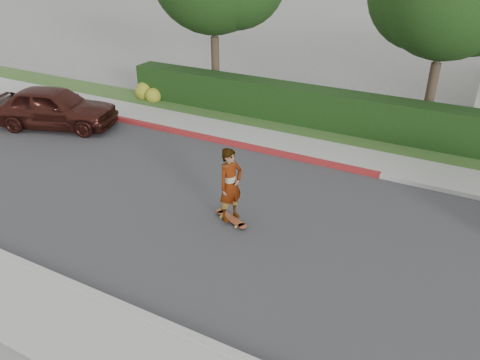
{
  "coord_description": "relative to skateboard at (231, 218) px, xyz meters",
  "views": [
    {
      "loc": [
        3.23,
        -9.17,
        6.67
      ],
      "look_at": [
        -1.83,
        0.25,
        1.0
      ],
      "focal_mm": 35.0,
      "sensor_mm": 36.0,
      "label": 1
    }
  ],
  "objects": [
    {
      "name": "ground",
      "position": [
        1.83,
        0.25,
        -0.1
      ],
      "size": [
        120.0,
        120.0,
        0.0
      ],
      "primitive_type": "plane",
      "color": "slate",
      "rests_on": "ground"
    },
    {
      "name": "road",
      "position": [
        1.83,
        0.25,
        -0.1
      ],
      "size": [
        60.0,
        8.0,
        0.01
      ],
      "primitive_type": "cube",
      "color": "#2D2D30",
      "rests_on": "ground"
    },
    {
      "name": "curb_near",
      "position": [
        1.83,
        -3.85,
        -0.03
      ],
      "size": [
        60.0,
        0.2,
        0.15
      ],
      "primitive_type": "cube",
      "color": "#9E9E99",
      "rests_on": "ground"
    },
    {
      "name": "curb_far",
      "position": [
        1.83,
        4.35,
        -0.03
      ],
      "size": [
        60.0,
        0.2,
        0.15
      ],
      "primitive_type": "cube",
      "color": "#9E9E99",
      "rests_on": "ground"
    },
    {
      "name": "curb_red_section",
      "position": [
        -3.17,
        4.35,
        -0.02
      ],
      "size": [
        12.0,
        0.21,
        0.15
      ],
      "primitive_type": "cube",
      "color": "maroon",
      "rests_on": "ground"
    },
    {
      "name": "sidewalk_far",
      "position": [
        1.83,
        5.25,
        -0.04
      ],
      "size": [
        60.0,
        1.6,
        0.12
      ],
      "primitive_type": "cube",
      "color": "gray",
      "rests_on": "ground"
    },
    {
      "name": "planting_strip",
      "position": [
        1.83,
        6.85,
        -0.05
      ],
      "size": [
        60.0,
        1.6,
        0.1
      ],
      "primitive_type": "cube",
      "color": "#2D4C1E",
      "rests_on": "ground"
    },
    {
      "name": "hedge",
      "position": [
        -1.17,
        7.45,
        0.65
      ],
      "size": [
        15.0,
        1.0,
        1.5
      ],
      "primitive_type": "cube",
      "color": "black",
      "rests_on": "ground"
    },
    {
      "name": "flowering_shrub",
      "position": [
        -8.18,
        6.98,
        0.23
      ],
      "size": [
        1.4,
        1.0,
        0.9
      ],
      "color": "#2D4C19",
      "rests_on": "ground"
    },
    {
      "name": "skateboard",
      "position": [
        0.0,
        0.0,
        0.0
      ],
      "size": [
        1.15,
        0.63,
        0.11
      ],
      "rotation": [
        0.0,
        0.0,
        -0.38
      ],
      "color": "gold",
      "rests_on": "ground"
    },
    {
      "name": "skateboarder",
      "position": [
        -0.0,
        -0.0,
        1.0
      ],
      "size": [
        0.67,
        0.83,
        1.96
      ],
      "primitive_type": "imported",
      "rotation": [
        0.0,
        0.0,
        1.25
      ],
      "color": "white",
      "rests_on": "skateboard"
    },
    {
      "name": "car_maroon",
      "position": [
        -9.2,
        2.69,
        0.7
      ],
      "size": [
        5.04,
        3.31,
        1.59
      ],
      "primitive_type": "imported",
      "rotation": [
        0.0,
        0.0,
        1.9
      ],
      "color": "#371611",
      "rests_on": "ground"
    }
  ]
}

